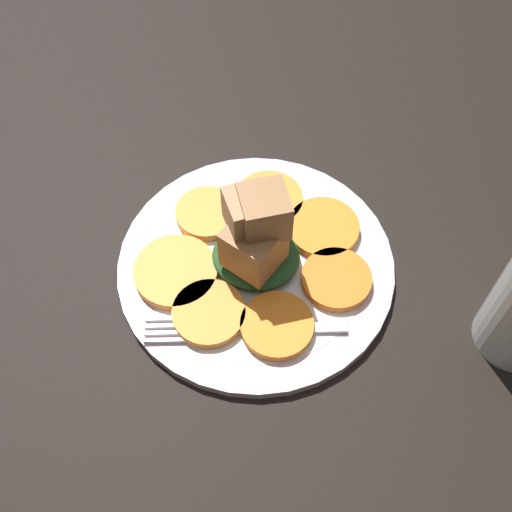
{
  "coord_description": "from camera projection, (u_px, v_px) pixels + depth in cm",
  "views": [
    {
      "loc": [
        5.52,
        -30.65,
        52.46
      ],
      "look_at": [
        0.0,
        0.0,
        4.1
      ],
      "focal_mm": 45.0,
      "sensor_mm": 36.0,
      "label": 1
    }
  ],
  "objects": [
    {
      "name": "carrot_slice_5",
      "position": [
        336.0,
        279.0,
        0.57
      ],
      "size": [
        6.27,
        6.27,
        0.86
      ],
      "primitive_type": "cylinder",
      "color": "orange",
      "rests_on": "plate"
    },
    {
      "name": "carrot_slice_3",
      "position": [
        209.0,
        313.0,
        0.55
      ],
      "size": [
        6.36,
        6.36,
        0.86
      ],
      "primitive_type": "cylinder",
      "color": "orange",
      "rests_on": "plate"
    },
    {
      "name": "carrot_slice_6",
      "position": [
        323.0,
        228.0,
        0.6
      ],
      "size": [
        6.73,
        6.73,
        0.86
      ],
      "primitive_type": "cylinder",
      "color": "orange",
      "rests_on": "plate"
    },
    {
      "name": "carrot_slice_4",
      "position": [
        277.0,
        325.0,
        0.54
      ],
      "size": [
        6.3,
        6.3,
        0.86
      ],
      "primitive_type": "cylinder",
      "color": "orange",
      "rests_on": "plate"
    },
    {
      "name": "center_pile",
      "position": [
        256.0,
        236.0,
        0.55
      ],
      "size": [
        7.93,
        7.55,
        9.75
      ],
      "color": "#235128",
      "rests_on": "plate"
    },
    {
      "name": "carrot_slice_0",
      "position": [
        267.0,
        199.0,
        0.62
      ],
      "size": [
        6.6,
        6.6,
        0.86
      ],
      "primitive_type": "cylinder",
      "color": "orange",
      "rests_on": "plate"
    },
    {
      "name": "carrot_slice_2",
      "position": [
        176.0,
        272.0,
        0.57
      ],
      "size": [
        7.53,
        7.53,
        0.86
      ],
      "primitive_type": "cylinder",
      "color": "#F99438",
      "rests_on": "plate"
    },
    {
      "name": "table_slab",
      "position": [
        256.0,
        274.0,
        0.6
      ],
      "size": [
        120.0,
        120.0,
        2.0
      ],
      "primitive_type": "cube",
      "color": "black",
      "rests_on": "ground"
    },
    {
      "name": "plate",
      "position": [
        256.0,
        265.0,
        0.59
      ],
      "size": [
        25.23,
        25.23,
        1.05
      ],
      "color": "silver",
      "rests_on": "table_slab"
    },
    {
      "name": "carrot_slice_1",
      "position": [
        207.0,
        213.0,
        0.61
      ],
      "size": [
        5.98,
        5.98,
        0.86
      ],
      "primitive_type": "cylinder",
      "color": "orange",
      "rests_on": "plate"
    },
    {
      "name": "fork",
      "position": [
        240.0,
        328.0,
        0.55
      ],
      "size": [
        17.27,
        5.08,
        0.4
      ],
      "rotation": [
        0.0,
        0.0,
        0.2
      ],
      "color": "silver",
      "rests_on": "plate"
    }
  ]
}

